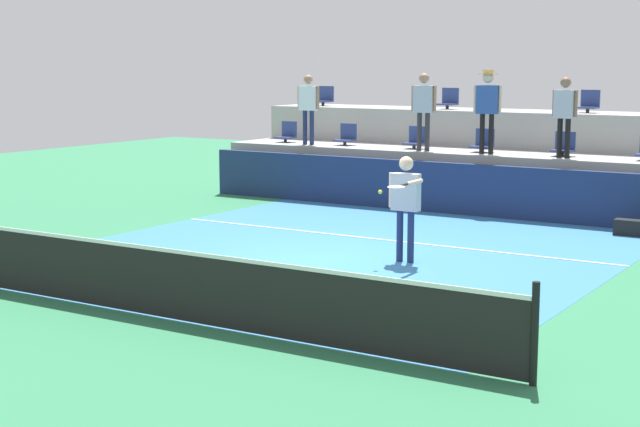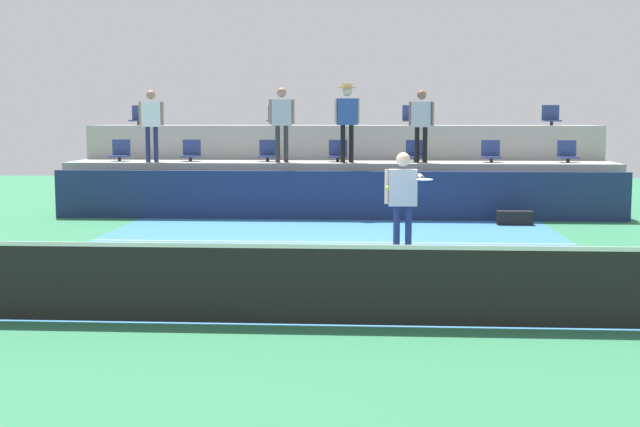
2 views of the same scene
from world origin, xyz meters
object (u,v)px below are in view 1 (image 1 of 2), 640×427
(stadium_chair_lower_center, at_px, (483,142))
(equipment_bag, at_px, (635,228))
(stadium_chair_lower_far_left, at_px, (287,134))
(spectator_leaning_on_rail, at_px, (565,109))
(tennis_player, at_px, (405,198))
(stadium_chair_lower_left, at_px, (347,136))
(spectator_with_hat, at_px, (487,102))
(spectator_in_grey, at_px, (424,104))
(stadium_chair_upper_right, at_px, (589,103))
(stadium_chair_lower_mid_left, at_px, (416,139))
(tennis_ball, at_px, (380,192))
(spectator_in_white, at_px, (308,103))
(stadium_chair_upper_far_left, at_px, (325,98))
(stadium_chair_upper_left, at_px, (449,100))
(stadium_chair_lower_mid_right, at_px, (564,146))

(stadium_chair_lower_center, xyz_separation_m, equipment_bag, (3.90, -1.94, -1.31))
(stadium_chair_lower_far_left, relative_size, spectator_leaning_on_rail, 0.31)
(stadium_chair_lower_center, bearing_deg, tennis_player, -78.19)
(stadium_chair_lower_left, relative_size, stadium_chair_lower_center, 1.00)
(stadium_chair_lower_left, distance_m, spectator_with_hat, 3.92)
(stadium_chair_lower_far_left, bearing_deg, tennis_player, -44.18)
(stadium_chair_lower_left, xyz_separation_m, tennis_player, (4.91, -6.46, -0.40))
(stadium_chair_lower_left, relative_size, spectator_in_grey, 0.30)
(stadium_chair_lower_left, relative_size, stadium_chair_upper_right, 1.00)
(stadium_chair_lower_mid_left, xyz_separation_m, tennis_ball, (2.76, -6.80, -0.28))
(stadium_chair_lower_far_left, distance_m, spectator_in_white, 1.26)
(stadium_chair_upper_far_left, distance_m, spectator_with_hat, 5.95)
(tennis_ball, bearing_deg, stadium_chair_upper_far_left, 126.54)
(spectator_in_grey, relative_size, tennis_ball, 25.75)
(stadium_chair_upper_far_left, distance_m, spectator_in_white, 2.36)
(stadium_chair_upper_far_left, height_order, tennis_ball, stadium_chair_upper_far_left)
(stadium_chair_upper_left, height_order, spectator_in_white, spectator_in_white)
(stadium_chair_lower_center, height_order, tennis_player, stadium_chair_lower_center)
(stadium_chair_upper_right, bearing_deg, stadium_chair_lower_left, -161.45)
(spectator_in_grey, height_order, spectator_leaning_on_rail, spectator_in_grey)
(spectator_in_white, distance_m, tennis_ball, 8.51)
(stadium_chair_lower_left, distance_m, stadium_chair_lower_mid_left, 1.87)
(spectator_in_white, distance_m, spectator_leaning_on_rail, 6.37)
(stadium_chair_lower_center, xyz_separation_m, stadium_chair_upper_left, (-1.68, 1.80, 0.85))
(stadium_chair_lower_far_left, bearing_deg, stadium_chair_upper_right, 14.22)
(stadium_chair_lower_left, relative_size, equipment_bag, 0.68)
(stadium_chair_lower_left, distance_m, stadium_chair_upper_left, 2.73)
(spectator_leaning_on_rail, relative_size, tennis_ball, 24.80)
(stadium_chair_lower_far_left, xyz_separation_m, tennis_player, (6.65, -6.46, -0.40))
(stadium_chair_lower_center, distance_m, spectator_in_white, 4.50)
(stadium_chair_upper_right, relative_size, spectator_leaning_on_rail, 0.31)
(stadium_chair_lower_center, bearing_deg, spectator_leaning_on_rail, -11.10)
(stadium_chair_upper_left, height_order, spectator_leaning_on_rail, spectator_leaning_on_rail)
(stadium_chair_lower_left, bearing_deg, spectator_in_white, -155.86)
(stadium_chair_lower_center, relative_size, stadium_chair_upper_left, 1.00)
(stadium_chair_lower_mid_left, height_order, stadium_chair_upper_left, stadium_chair_upper_left)
(stadium_chair_lower_mid_right, distance_m, spectator_in_grey, 3.28)
(stadium_chair_upper_left, distance_m, stadium_chair_upper_right, 3.49)
(stadium_chair_lower_mid_right, distance_m, stadium_chair_upper_right, 1.99)
(tennis_ball, relative_size, equipment_bag, 0.09)
(stadium_chair_lower_far_left, distance_m, stadium_chair_upper_far_left, 1.99)
(spectator_with_hat, height_order, spectator_leaning_on_rail, spectator_with_hat)
(stadium_chair_lower_left, distance_m, stadium_chair_upper_far_left, 2.65)
(stadium_chair_lower_center, xyz_separation_m, stadium_chair_upper_right, (1.81, 1.80, 0.85))
(stadium_chair_lower_far_left, relative_size, stadium_chair_lower_mid_left, 1.00)
(stadium_chair_lower_center, relative_size, spectator_leaning_on_rail, 0.31)
(tennis_player, xyz_separation_m, equipment_bag, (2.55, 4.51, -0.92))
(stadium_chair_lower_left, relative_size, tennis_ball, 7.65)
(stadium_chair_lower_left, relative_size, spectator_leaning_on_rail, 0.31)
(stadium_chair_upper_far_left, bearing_deg, spectator_in_white, -67.92)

